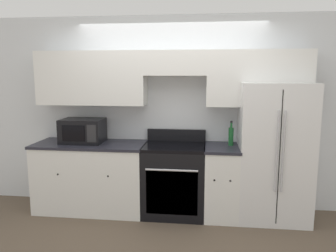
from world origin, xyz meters
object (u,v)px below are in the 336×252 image
at_px(oven_range, 174,179).
at_px(bottle, 231,136).
at_px(refrigerator, 273,151).
at_px(microwave, 83,131).

xyz_separation_m(oven_range, bottle, (0.72, 0.08, 0.58)).
distance_m(refrigerator, microwave, 2.49).
height_order(refrigerator, bottle, refrigerator).
relative_size(microwave, bottle, 1.72).
xyz_separation_m(oven_range, refrigerator, (1.25, 0.06, 0.40)).
relative_size(refrigerator, microwave, 3.16).
bearing_deg(oven_range, refrigerator, 2.80).
bearing_deg(refrigerator, oven_range, -177.20).
xyz_separation_m(refrigerator, bottle, (-0.53, 0.02, 0.18)).
distance_m(oven_range, refrigerator, 1.31).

